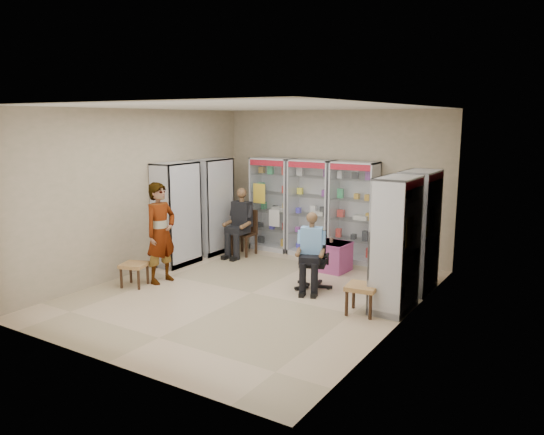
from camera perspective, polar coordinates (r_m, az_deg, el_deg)
The scene contains 18 objects.
floor at distance 8.81m, azimuth -2.21°, elevation -8.10°, with size 6.00×6.00×0.00m, color #C7AC8A.
room_shell at distance 8.39m, azimuth -2.31°, elevation 4.74°, with size 5.02×6.02×3.01m.
cabinet_back_left at distance 11.49m, azimuth 0.06°, elevation 1.45°, with size 0.90×0.50×2.00m, color #AAADB1.
cabinet_back_mid at distance 11.02m, azimuth 4.25°, elevation 1.03°, with size 0.90×0.50×2.00m, color #A6A7AD.
cabinet_back_right at distance 10.62m, azimuth 8.79°, elevation 0.57°, with size 0.90×0.50×2.00m, color silver.
cabinet_right_far at distance 9.03m, azimuth 15.44°, elevation -1.44°, with size 0.50×0.90×2.00m, color #A6A9AD.
cabinet_right_near at distance 8.00m, azimuth 13.15°, elevation -2.85°, with size 0.50×0.90×2.00m, color #B7B9BE.
cabinet_left_far at distance 11.27m, azimuth -6.47°, elevation 1.20°, with size 0.50×0.90×2.00m, color silver.
cabinet_left_near at distance 10.45m, azimuth -10.22°, elevation 0.36°, with size 0.50×0.90×2.00m, color #A8AAAF.
wooden_chair at distance 11.12m, azimuth -3.03°, elevation -1.64°, with size 0.42×0.42×0.94m, color #302112.
seated_customer at distance 11.04m, azimuth -3.19°, elevation -0.68°, with size 0.44×0.60×1.34m, color black, non-canonical shape.
office_chair at distance 8.92m, azimuth 4.42°, elevation -4.63°, with size 0.53×0.53×0.97m, color black.
seated_shopkeeper at distance 8.85m, azimuth 4.28°, elevation -3.88°, with size 0.41×0.56×1.23m, color #78BCEF, non-canonical shape.
pink_trunk at distance 10.04m, azimuth 6.57°, elevation -4.19°, with size 0.57×0.55×0.55m, color #C74F84.
tea_glass at distance 9.97m, azimuth 6.41°, elevation -2.40°, with size 0.07×0.07×0.10m, color #572207.
woven_stool_a at distance 7.95m, azimuth 9.64°, elevation -8.67°, with size 0.44×0.44×0.44m, color #986740.
woven_stool_b at distance 9.39m, azimuth -14.57°, elevation -5.97°, with size 0.40×0.40×0.40m, color olive.
standing_man at distance 9.36m, azimuth -11.88°, elevation -1.63°, with size 0.64×0.42×1.75m, color gray.
Camera 1 is at (4.72, -6.89, 2.81)m, focal length 35.00 mm.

